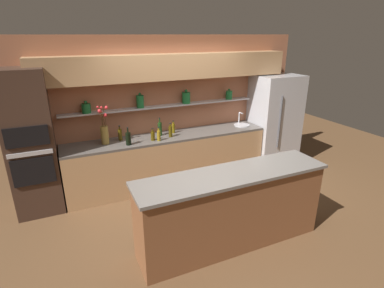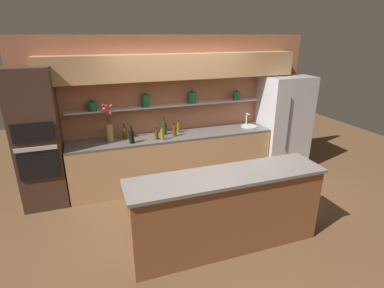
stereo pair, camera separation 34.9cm
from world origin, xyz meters
TOP-DOWN VIEW (x-y plane):
  - ground_plane at (0.00, 0.00)m, footprint 12.00×12.00m
  - back_wall_unit at (-0.00, 1.53)m, footprint 5.20×0.44m
  - back_counter_unit at (-0.13, 1.24)m, footprint 3.60×0.62m
  - island_counter at (0.00, -0.70)m, footprint 2.48×0.61m
  - refrigerator at (2.15, 1.20)m, footprint 0.90×0.73m
  - oven_tower at (-2.27, 1.24)m, footprint 0.65×0.64m
  - flower_vase at (-1.21, 1.28)m, footprint 0.17×0.16m
  - sink_fixture at (1.40, 1.25)m, footprint 0.30×0.30m
  - bottle_wine_0 at (-0.88, 1.07)m, footprint 0.08×0.08m
  - bottle_oil_1 at (0.01, 1.36)m, footprint 0.06×0.06m
  - bottle_oil_2 at (-0.12, 1.17)m, footprint 0.06×0.06m
  - bottle_wine_3 at (-0.26, 1.32)m, footprint 0.07×0.07m
  - bottle_oil_4 at (-0.37, 1.06)m, footprint 0.06×0.06m
  - bottle_oil_5 at (-0.95, 1.35)m, footprint 0.07×0.07m
  - bottle_oil_6 at (-0.45, 1.12)m, footprint 0.07×0.07m

SIDE VIEW (x-z plane):
  - ground_plane at x=0.00m, z-range 0.00..0.00m
  - back_counter_unit at x=-0.13m, z-range 0.00..0.92m
  - island_counter at x=0.00m, z-range 0.00..1.02m
  - refrigerator at x=2.15m, z-range 0.00..1.86m
  - sink_fixture at x=1.40m, z-range 0.82..1.07m
  - bottle_oil_6 at x=-0.45m, z-range 0.90..1.11m
  - bottle_oil_1 at x=0.01m, z-range 0.90..1.13m
  - bottle_oil_4 at x=-0.37m, z-range 0.90..1.13m
  - bottle_oil_2 at x=-0.12m, z-range 0.90..1.14m
  - bottle_oil_5 at x=-0.95m, z-range 0.89..1.15m
  - bottle_wine_0 at x=-0.88m, z-range 0.88..1.18m
  - bottle_wine_3 at x=-0.26m, z-range 0.88..1.20m
  - oven_tower at x=-2.27m, z-range 0.00..2.18m
  - flower_vase at x=-1.21m, z-range 0.81..1.45m
  - back_wall_unit at x=0.00m, z-range 0.25..2.85m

